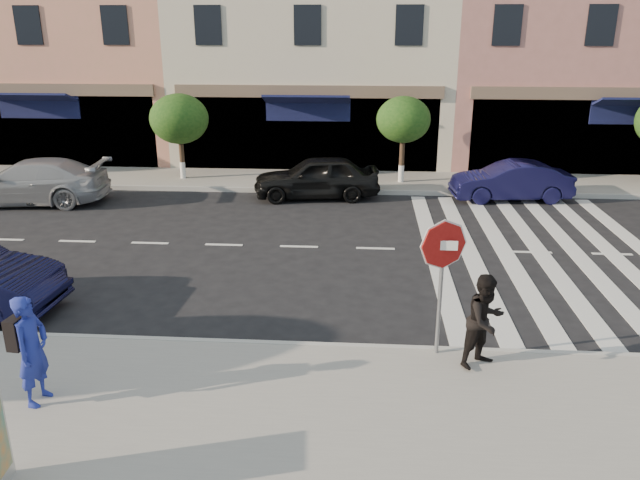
{
  "coord_description": "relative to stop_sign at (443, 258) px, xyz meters",
  "views": [
    {
      "loc": [
        1.64,
        -11.32,
        5.51
      ],
      "look_at": [
        0.8,
        0.54,
        1.4
      ],
      "focal_mm": 35.0,
      "sensor_mm": 36.0,
      "label": 1
    }
  ],
  "objects": [
    {
      "name": "walker",
      "position": [
        0.71,
        -0.33,
        -0.96
      ],
      "size": [
        0.99,
        0.96,
        1.6
      ],
      "primitive_type": "imported",
      "rotation": [
        0.0,
        0.0,
        0.66
      ],
      "color": "black",
      "rests_on": "sidewalk_near"
    },
    {
      "name": "street_tree_wb",
      "position": [
        -7.97,
        12.47,
        0.4
      ],
      "size": [
        2.1,
        2.1,
        3.06
      ],
      "color": "#473323",
      "rests_on": "sidewalk_far"
    },
    {
      "name": "car_far_mid",
      "position": [
        -2.88,
        10.6,
        -1.2
      ],
      "size": [
        4.33,
        2.18,
        1.42
      ],
      "primitive_type": "imported",
      "rotation": [
        0.0,
        0.0,
        -1.44
      ],
      "color": "black",
      "rests_on": "ground"
    },
    {
      "name": "photographer",
      "position": [
        -6.11,
        -1.88,
        -0.9
      ],
      "size": [
        0.47,
        0.66,
        1.71
      ],
      "primitive_type": "imported",
      "rotation": [
        0.0,
        0.0,
        1.47
      ],
      "color": "navy",
      "rests_on": "sidewalk_near"
    },
    {
      "name": "building_centre",
      "position": [
        -3.47,
        18.67,
        3.59
      ],
      "size": [
        11.0,
        9.0,
        11.0
      ],
      "primitive_type": "cube",
      "color": "beige",
      "rests_on": "ground"
    },
    {
      "name": "street_tree_c",
      "position": [
        0.03,
        12.47,
        0.45
      ],
      "size": [
        1.9,
        1.9,
        3.04
      ],
      "color": "#473323",
      "rests_on": "sidewalk_far"
    },
    {
      "name": "stop_sign",
      "position": [
        0.0,
        0.0,
        0.0
      ],
      "size": [
        0.85,
        0.1,
        2.41
      ],
      "rotation": [
        0.0,
        0.0,
        -0.0
      ],
      "color": "gray",
      "rests_on": "sidewalk_near"
    },
    {
      "name": "sidewalk_far",
      "position": [
        -2.97,
        12.67,
        -1.83
      ],
      "size": [
        60.0,
        3.0,
        0.15
      ],
      "primitive_type": "cube",
      "color": "gray",
      "rests_on": "ground"
    },
    {
      "name": "car_far_left",
      "position": [
        -12.06,
        9.27,
        -1.2
      ],
      "size": [
        5.06,
        2.37,
        1.43
      ],
      "primitive_type": "imported",
      "rotation": [
        0.0,
        0.0,
        -1.49
      ],
      "color": "#97989D",
      "rests_on": "ground"
    },
    {
      "name": "car_far_right",
      "position": [
        3.53,
        10.77,
        -1.27
      ],
      "size": [
        3.97,
        1.68,
        1.27
      ],
      "primitive_type": "imported",
      "rotation": [
        0.0,
        0.0,
        -1.48
      ],
      "color": "black",
      "rests_on": "ground"
    },
    {
      "name": "ground",
      "position": [
        -2.97,
        1.67,
        -1.91
      ],
      "size": [
        120.0,
        120.0,
        0.0
      ],
      "primitive_type": "plane",
      "color": "black",
      "rests_on": "ground"
    },
    {
      "name": "sidewalk_near",
      "position": [
        -2.97,
        -2.08,
        -1.83
      ],
      "size": [
        60.0,
        4.5,
        0.15
      ],
      "primitive_type": "cube",
      "color": "gray",
      "rests_on": "ground"
    }
  ]
}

